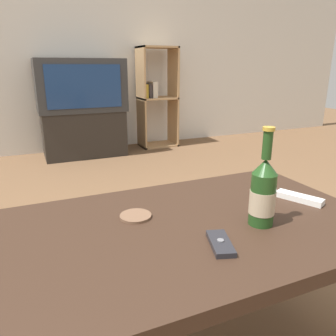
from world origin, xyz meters
TOP-DOWN VIEW (x-y plane):
  - back_wall at (0.00, 3.02)m, footprint 8.00×0.05m
  - coffee_table at (0.00, 0.00)m, footprint 1.23×0.65m
  - tv_stand at (0.23, 2.73)m, footprint 0.82×0.45m
  - television at (0.23, 2.72)m, footprint 0.86×0.48m
  - bookshelf at (1.08, 2.81)m, footprint 0.42×0.30m
  - beer_bottle at (0.26, -0.08)m, footprint 0.07×0.07m
  - cell_phone at (0.09, -0.14)m, footprint 0.08×0.13m
  - remote_control at (0.48, 0.00)m, footprint 0.10×0.15m
  - coaster at (-0.06, 0.10)m, footprint 0.09×0.09m

SIDE VIEW (x-z plane):
  - tv_stand at x=0.23m, z-range 0.00..0.47m
  - coffee_table at x=0.00m, z-range 0.17..0.65m
  - coaster at x=-0.06m, z-range 0.48..0.49m
  - cell_phone at x=0.09m, z-range 0.48..0.50m
  - remote_control at x=0.48m, z-range 0.48..0.50m
  - bookshelf at x=1.08m, z-range 0.02..1.14m
  - beer_bottle at x=0.26m, z-range 0.44..0.72m
  - television at x=0.23m, z-range 0.47..0.98m
  - back_wall at x=0.00m, z-range 0.00..2.60m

